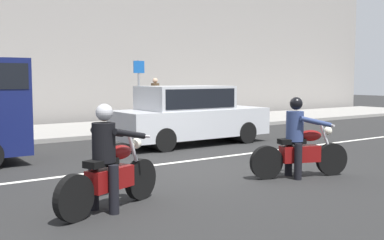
% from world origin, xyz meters
% --- Properties ---
extents(ground_plane, '(80.00, 80.00, 0.00)m').
position_xyz_m(ground_plane, '(0.00, 0.00, 0.00)').
color(ground_plane, black).
extents(sidewalk_slab, '(40.00, 4.40, 0.14)m').
position_xyz_m(sidewalk_slab, '(0.00, 8.00, 0.07)').
color(sidewalk_slab, gray).
rests_on(sidewalk_slab, ground_plane).
extents(lane_marking_stripe, '(18.00, 0.14, 0.01)m').
position_xyz_m(lane_marking_stripe, '(-0.79, 0.90, 0.00)').
color(lane_marking_stripe, silver).
rests_on(lane_marking_stripe, ground_plane).
extents(motorcycle_with_rider_denim_blue, '(1.99, 0.92, 1.59)m').
position_xyz_m(motorcycle_with_rider_denim_blue, '(1.01, -1.83, 0.65)').
color(motorcycle_with_rider_denim_blue, black).
rests_on(motorcycle_with_rider_denim_blue, ground_plane).
extents(motorcycle_with_rider_black_leather, '(1.98, 0.98, 1.59)m').
position_xyz_m(motorcycle_with_rider_black_leather, '(-3.05, -1.79, 0.65)').
color(motorcycle_with_rider_black_leather, black).
rests_on(motorcycle_with_rider_black_leather, ground_plane).
extents(parked_sedan_silver, '(4.65, 1.82, 1.72)m').
position_xyz_m(parked_sedan_silver, '(1.87, 3.20, 0.88)').
color(parked_sedan_silver, '#B2B5BA').
rests_on(parked_sedan_silver, ground_plane).
extents(street_sign_post, '(0.44, 0.08, 2.45)m').
position_xyz_m(street_sign_post, '(2.26, 6.97, 1.63)').
color(street_sign_post, gray).
rests_on(street_sign_post, sidewalk_slab).
extents(pedestrian_bystander, '(0.34, 0.34, 1.81)m').
position_xyz_m(pedestrian_bystander, '(3.84, 8.47, 1.20)').
color(pedestrian_bystander, black).
rests_on(pedestrian_bystander, sidewalk_slab).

